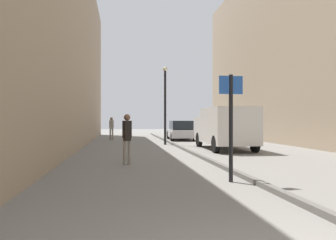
{
  "coord_description": "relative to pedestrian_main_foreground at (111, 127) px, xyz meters",
  "views": [
    {
      "loc": [
        -1.54,
        -2.24,
        1.5
      ],
      "look_at": [
        0.53,
        12.28,
        1.5
      ],
      "focal_mm": 35.08,
      "sensor_mm": 36.0,
      "label": 1
    }
  ],
  "objects": [
    {
      "name": "ground_plane",
      "position": [
        2.26,
        -10.4,
        -0.99
      ],
      "size": [
        80.0,
        80.0,
        0.0
      ],
      "primitive_type": "plane",
      "color": "gray"
    },
    {
      "name": "building_facade_left",
      "position": [
        -2.71,
        -10.4,
        4.77
      ],
      "size": [
        2.74,
        40.0,
        11.52
      ],
      "primitive_type": "cube",
      "color": "gray",
      "rests_on": "ground_plane"
    },
    {
      "name": "kerb_strip",
      "position": [
        3.84,
        -10.4,
        -0.93
      ],
      "size": [
        0.16,
        40.0,
        0.12
      ],
      "primitive_type": "cube",
      "color": "#615F5B",
      "rests_on": "ground_plane"
    },
    {
      "name": "pedestrian_main_foreground",
      "position": [
        0.0,
        0.0,
        0.0
      ],
      "size": [
        0.33,
        0.24,
        1.71
      ],
      "rotation": [
        0.0,
        0.0,
        3.4
      ],
      "color": "gray",
      "rests_on": "ground_plane"
    },
    {
      "name": "pedestrian_mid_block",
      "position": [
        0.91,
        -13.46,
        -0.0
      ],
      "size": [
        0.32,
        0.25,
        1.7
      ],
      "rotation": [
        0.0,
        0.0,
        3.5
      ],
      "color": "gray",
      "rests_on": "ground_plane"
    },
    {
      "name": "delivery_van",
      "position": [
        5.95,
        -8.49,
        0.17
      ],
      "size": [
        2.18,
        5.12,
        2.11
      ],
      "rotation": [
        0.0,
        0.0,
        -0.02
      ],
      "color": "silver",
      "rests_on": "ground_plane"
    },
    {
      "name": "parked_car",
      "position": [
        5.19,
        -0.2,
        -0.27
      ],
      "size": [
        1.99,
        4.27,
        1.45
      ],
      "rotation": [
        0.0,
        0.0,
        -0.04
      ],
      "color": "#B7B7BC",
      "rests_on": "ground_plane"
    },
    {
      "name": "street_sign_post",
      "position": [
        3.35,
        -16.99,
        0.56
      ],
      "size": [
        0.6,
        0.1,
        2.6
      ],
      "rotation": [
        0.0,
        0.0,
        3.2
      ],
      "color": "black",
      "rests_on": "ground_plane"
    },
    {
      "name": "lamp_post",
      "position": [
        3.37,
        -4.81,
        1.74
      ],
      "size": [
        0.28,
        0.28,
        4.76
      ],
      "color": "black",
      "rests_on": "ground_plane"
    }
  ]
}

